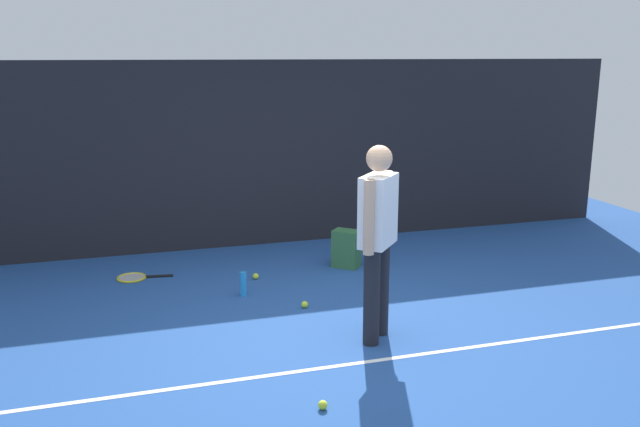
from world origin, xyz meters
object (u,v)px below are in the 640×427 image
backpack (347,249)px  tennis_player (378,232)px  tennis_ball_near_player (323,405)px  water_bottle (243,284)px  tennis_racket (134,277)px  tennis_ball_mid_court (256,276)px  tennis_ball_by_fence (305,304)px

backpack → tennis_player: bearing=119.9°
tennis_ball_near_player → water_bottle: (-0.13, 2.38, 0.09)m
tennis_racket → tennis_ball_mid_court: tennis_ball_mid_court is taller
tennis_racket → tennis_player: bearing=138.5°
tennis_ball_mid_court → water_bottle: bearing=-115.4°
tennis_ball_by_fence → tennis_ball_mid_court: size_ratio=1.00×
backpack → water_bottle: (-1.33, -0.61, -0.08)m
tennis_ball_by_fence → tennis_ball_mid_court: bearing=106.8°
tennis_player → tennis_ball_by_fence: 1.34m
tennis_player → tennis_ball_mid_court: (-0.70, 1.84, -0.93)m
tennis_ball_near_player → water_bottle: water_bottle is taller
tennis_player → backpack: size_ratio=3.86×
tennis_player → backpack: tennis_player is taller
tennis_ball_by_fence → tennis_racket: bearing=138.9°
tennis_racket → tennis_ball_by_fence: tennis_ball_by_fence is taller
tennis_ball_by_fence → tennis_ball_mid_court: (-0.29, 0.97, 0.00)m
tennis_player → tennis_racket: tennis_player is taller
tennis_racket → backpack: bearing=-179.3°
backpack → tennis_ball_near_player: backpack is taller
tennis_ball_by_fence → water_bottle: 0.72m
tennis_racket → water_bottle: 1.38m
tennis_ball_near_player → water_bottle: size_ratio=0.26×
tennis_ball_mid_court → tennis_ball_by_fence: bearing=-73.2°
tennis_racket → tennis_ball_by_fence: bearing=146.0°
tennis_racket → backpack: (2.40, -0.27, 0.20)m
backpack → tennis_ball_by_fence: backpack is taller
tennis_racket → water_bottle: bearing=147.6°
water_bottle → tennis_racket: bearing=140.5°
tennis_ball_near_player → water_bottle: bearing=93.1°
tennis_ball_mid_court → tennis_racket: bearing=162.4°
tennis_racket → tennis_ball_mid_court: bearing=169.5°
tennis_player → tennis_ball_near_player: bearing=3.1°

